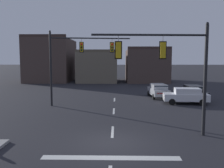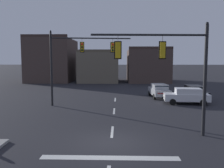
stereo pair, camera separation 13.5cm
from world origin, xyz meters
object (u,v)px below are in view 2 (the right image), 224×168
(signal_mast_near_side, at_px, (172,62))
(car_lot_nearside, at_px, (187,96))
(signal_mast_far_side, at_px, (74,56))
(car_lot_middle, at_px, (159,90))
(car_lot_farside, at_px, (194,92))

(signal_mast_near_side, bearing_deg, car_lot_nearside, 69.63)
(signal_mast_near_side, xyz_separation_m, signal_mast_far_side, (-7.39, 9.27, 0.50))
(car_lot_middle, bearing_deg, signal_mast_near_side, -96.80)
(signal_mast_near_side, relative_size, car_lot_nearside, 1.46)
(signal_mast_near_side, relative_size, car_lot_farside, 1.48)
(signal_mast_far_side, xyz_separation_m, car_lot_middle, (9.11, 5.15, -4.00))
(signal_mast_near_side, bearing_deg, car_lot_middle, 83.20)
(car_lot_middle, relative_size, car_lot_farside, 1.00)
(car_lot_middle, xyz_separation_m, car_lot_farside, (3.67, -1.53, 0.00))
(signal_mast_near_side, bearing_deg, signal_mast_far_side, 128.54)
(signal_mast_near_side, distance_m, signal_mast_far_side, 11.86)
(signal_mast_far_side, relative_size, car_lot_middle, 1.70)
(signal_mast_near_side, height_order, signal_mast_far_side, signal_mast_far_side)
(car_lot_middle, bearing_deg, car_lot_nearside, -63.10)
(car_lot_nearside, relative_size, car_lot_middle, 1.01)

